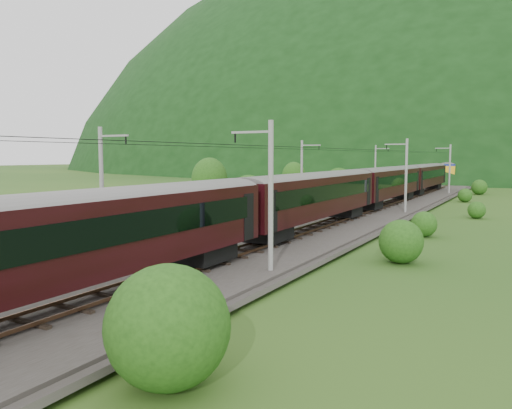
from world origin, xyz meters
The scene contains 15 objects.
ground centered at (0.00, 0.00, 0.00)m, with size 600.00×600.00×0.00m, color #1F4816.
railbed centered at (0.00, 10.00, 0.15)m, with size 14.00×220.00×0.30m, color #38332D.
track_left centered at (-2.40, 10.00, 0.37)m, with size 2.40×220.00×0.27m.
track_right centered at (2.40, 10.00, 0.37)m, with size 2.40×220.00×0.27m.
catenary_left centered at (-6.12, 32.00, 4.50)m, with size 2.54×192.28×8.00m.
catenary_right centered at (6.12, 32.00, 4.50)m, with size 2.54×192.28×8.00m.
overhead_wires centered at (0.00, 10.00, 7.10)m, with size 4.83×198.00×0.03m.
mountain_main centered at (0.00, 260.00, 0.00)m, with size 504.00×360.00×244.00m, color black.
mountain_ridge centered at (-120.00, 300.00, 0.00)m, with size 336.00×280.00×132.00m, color black.
train centered at (2.40, 27.03, 3.72)m, with size 3.16×151.37×5.51m.
hazard_post_near centered at (-0.18, 42.02, 1.01)m, with size 0.15×0.15×1.41m, color red.
hazard_post_far centered at (0.01, 60.55, 1.01)m, with size 0.15×0.15×1.42m, color red.
signal centered at (-4.74, 52.90, 1.56)m, with size 0.24×0.24×2.14m.
vegetation_left centered at (-13.88, 14.13, 2.35)m, with size 12.18×143.86×6.25m.
vegetation_right centered at (10.84, 2.43, 1.24)m, with size 6.28×110.93×3.14m.
Camera 1 is at (18.35, -23.41, 6.43)m, focal length 35.00 mm.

